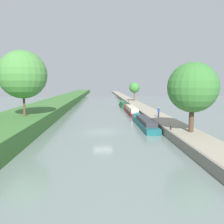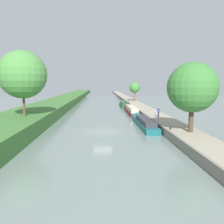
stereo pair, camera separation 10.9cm
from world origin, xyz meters
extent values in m
plane|color=slate|center=(0.00, 0.00, 0.00)|extent=(160.00, 160.00, 0.00)
cube|color=#3D7033|center=(-11.78, 0.00, 0.97)|extent=(8.13, 260.00, 1.95)
cube|color=#9E937F|center=(9.50, 0.00, 0.47)|extent=(3.57, 260.00, 0.94)
cube|color=gray|center=(7.59, 0.00, 0.49)|extent=(0.25, 260.00, 0.99)
cube|color=#195B60|center=(6.23, 3.15, 0.38)|extent=(1.84, 12.05, 0.75)
cube|color=#333338|center=(6.23, 2.55, 1.05)|extent=(1.51, 8.43, 0.59)
cone|color=#195B60|center=(6.23, 9.73, 0.38)|extent=(1.75, 1.10, 1.75)
cube|color=maroon|center=(6.30, 18.94, 0.33)|extent=(1.82, 14.15, 0.65)
cube|color=beige|center=(6.30, 18.23, 1.07)|extent=(1.49, 9.91, 0.84)
cone|color=maroon|center=(6.30, 26.56, 0.33)|extent=(1.73, 1.09, 1.73)
cube|color=#1E6033|center=(6.17, 32.44, 0.30)|extent=(2.11, 10.20, 0.59)
cube|color=#234C2D|center=(6.17, 31.93, 0.87)|extent=(1.73, 7.14, 0.57)
cone|color=#1E6033|center=(6.17, 38.17, 0.30)|extent=(2.00, 1.26, 2.00)
cylinder|color=#4C3828|center=(9.89, -5.02, 2.67)|extent=(0.54, 0.54, 3.48)
sphere|color=#387533|center=(9.89, -5.02, 5.94)|extent=(5.53, 5.53, 5.53)
cylinder|color=brown|center=(10.18, 40.97, 2.55)|extent=(0.36, 0.36, 3.23)
sphere|color=#3D7F38|center=(10.18, 40.97, 5.05)|extent=(3.21, 3.21, 3.21)
cylinder|color=brown|center=(-10.58, 1.44, 3.87)|extent=(0.31, 0.31, 3.84)
sphere|color=#47843D|center=(-10.58, 1.44, 7.54)|extent=(6.38, 6.38, 6.38)
cylinder|color=#282D42|center=(9.07, 6.37, 1.35)|extent=(0.26, 0.26, 0.82)
cylinder|color=#28428E|center=(9.07, 6.37, 2.07)|extent=(0.34, 0.34, 0.62)
sphere|color=tan|center=(9.07, 6.37, 2.49)|extent=(0.22, 0.22, 0.22)
cylinder|color=black|center=(8.02, -3.65, 1.16)|extent=(0.16, 0.16, 0.45)
cylinder|color=black|center=(8.02, 37.74, 1.16)|extent=(0.16, 0.16, 0.45)
camera|label=1|loc=(-0.24, -30.01, 6.38)|focal=36.93mm
camera|label=2|loc=(-0.13, -30.02, 6.38)|focal=36.93mm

